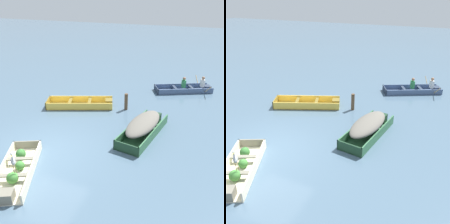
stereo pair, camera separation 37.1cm
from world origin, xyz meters
TOP-DOWN VIEW (x-y plane):
  - ground_plane at (0.00, 0.00)m, footprint 80.00×80.00m
  - dinghy_cream_foreground at (-0.04, -1.38)m, footprint 2.13×3.01m
  - skiff_green_near_moored at (3.15, 2.60)m, footprint 1.53×3.25m
  - skiff_yellow_mid_moored at (-0.53, 4.24)m, footprint 3.52×2.17m
  - rowboat_slate_blue_with_crew at (4.27, 8.46)m, footprint 3.41×2.70m
  - heron_on_dinghy at (0.26, -1.73)m, footprint 0.38×0.37m
  - mooring_post at (1.69, 4.69)m, footprint 0.17×0.17m

SIDE VIEW (x-z plane):
  - ground_plane at x=0.00m, z-range 0.00..0.00m
  - skiff_yellow_mid_moored at x=-0.53m, z-range -0.06..0.32m
  - dinghy_cream_foreground at x=-0.04m, z-range -0.05..0.36m
  - rowboat_slate_blue_with_crew at x=4.27m, z-range -0.27..0.62m
  - mooring_post at x=1.69m, z-range 0.00..0.85m
  - skiff_green_near_moored at x=3.15m, z-range 0.07..0.83m
  - heron_on_dinghy at x=0.26m, z-range 0.45..1.29m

